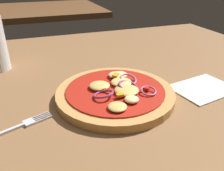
# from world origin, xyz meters

# --- Properties ---
(dining_table) EXTENTS (1.15, 1.09, 0.04)m
(dining_table) POSITION_xyz_m (0.00, 0.00, 0.02)
(dining_table) COLOR brown
(dining_table) RESTS_ON ground
(pizza) EXTENTS (0.25, 0.25, 0.04)m
(pizza) POSITION_xyz_m (-0.04, -0.02, 0.05)
(pizza) COLOR tan
(pizza) RESTS_ON dining_table
(fork) EXTENTS (0.16, 0.07, 0.01)m
(fork) POSITION_xyz_m (-0.25, -0.06, 0.04)
(fork) COLOR silver
(fork) RESTS_ON dining_table
(napkin) EXTENTS (0.15, 0.13, 0.00)m
(napkin) POSITION_xyz_m (0.17, -0.05, 0.04)
(napkin) COLOR white
(napkin) RESTS_ON dining_table
(background_table) EXTENTS (0.78, 0.65, 0.04)m
(background_table) POSITION_xyz_m (-0.07, 1.31, 0.02)
(background_table) COLOR brown
(background_table) RESTS_ON ground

